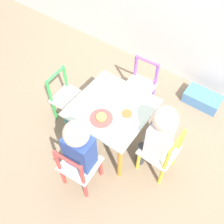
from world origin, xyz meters
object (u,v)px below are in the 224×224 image
at_px(child_right, 159,134).
at_px(plate_right, 127,114).
at_px(kids_table, 112,112).
at_px(chair_red, 79,167).
at_px(chair_green, 67,98).
at_px(storage_bin, 202,99).
at_px(plate_front, 101,118).
at_px(chair_yellow, 161,153).
at_px(child_front, 81,147).
at_px(chair_purple, 140,86).

height_order(child_right, plate_right, child_right).
distance_m(kids_table, chair_red, 0.50).
distance_m(chair_red, chair_green, 0.68).
xyz_separation_m(child_right, storage_bin, (0.07, 0.86, -0.40)).
bearing_deg(kids_table, child_right, -2.02).
distance_m(plate_front, plate_right, 0.19).
bearing_deg(chair_green, chair_yellow, -92.41).
bearing_deg(chair_red, child_front, -90.00).
bearing_deg(kids_table, chair_green, -177.20).
bearing_deg(child_right, chair_green, -87.43).
distance_m(kids_table, chair_green, 0.50).
bearing_deg(plate_right, chair_red, -102.05).
distance_m(child_right, plate_front, 0.44).
relative_size(kids_table, chair_red, 1.15).
xyz_separation_m(child_front, plate_right, (0.11, 0.42, 0.01)).
relative_size(chair_yellow, storage_bin, 1.45).
bearing_deg(chair_green, child_front, -130.54).
relative_size(chair_purple, plate_right, 2.96).
xyz_separation_m(kids_table, plate_front, (-0.00, -0.14, 0.07)).
distance_m(chair_green, plate_right, 0.65).
distance_m(chair_red, child_front, 0.21).
height_order(chair_green, plate_front, chair_green).
bearing_deg(child_front, chair_purple, -91.09).
height_order(plate_front, plate_right, same).
bearing_deg(kids_table, plate_front, -90.00).
bearing_deg(child_front, kids_table, -90.00).
bearing_deg(chair_purple, child_front, -89.04).
distance_m(chair_purple, child_right, 0.69).
xyz_separation_m(chair_green, plate_right, (0.61, 0.02, 0.21)).
height_order(kids_table, chair_purple, chair_purple).
relative_size(plate_front, storage_bin, 0.50).
relative_size(chair_red, plate_front, 2.88).
bearing_deg(kids_table, chair_red, -85.68).
height_order(kids_table, child_front, child_front).
xyz_separation_m(chair_red, chair_yellow, (0.44, 0.46, 0.00)).
relative_size(chair_green, plate_right, 2.96).
height_order(plate_right, storage_bin, plate_right).
height_order(chair_purple, storage_bin, chair_purple).
height_order(child_front, child_right, child_right).
xyz_separation_m(chair_yellow, chair_purple, (-0.50, 0.49, 0.00)).
xyz_separation_m(chair_purple, child_right, (0.44, -0.49, 0.21)).
bearing_deg(plate_right, child_front, -104.29).
bearing_deg(chair_red, storage_bin, -113.24).
distance_m(chair_yellow, chair_green, 0.95).
bearing_deg(chair_red, child_right, -133.96).
bearing_deg(plate_front, storage_bin, 63.55).
distance_m(plate_front, storage_bin, 1.17).
height_order(chair_green, child_front, child_front).
distance_m(chair_green, child_right, 0.92).
bearing_deg(chair_yellow, chair_green, -87.59).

